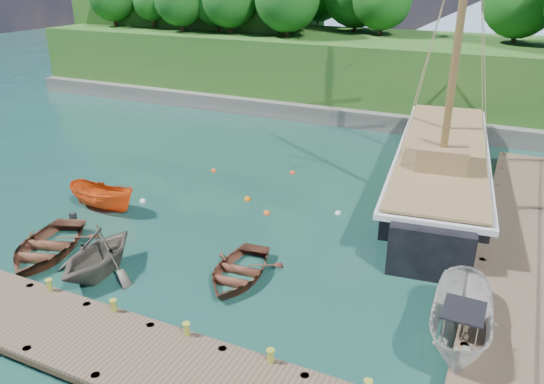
{
  "coord_description": "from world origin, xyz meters",
  "views": [
    {
      "loc": [
        10.47,
        -16.56,
        11.58
      ],
      "look_at": [
        0.86,
        3.76,
        2.0
      ],
      "focal_mm": 35.0,
      "sensor_mm": 36.0,
      "label": 1
    }
  ],
  "objects_px": {
    "rowboat_0": "(48,254)",
    "motorboat_orange": "(104,209)",
    "rowboat_1": "(100,274)",
    "rowboat_2": "(238,277)",
    "schooner": "(440,171)",
    "cabin_boat_white": "(458,346)"
  },
  "relations": [
    {
      "from": "rowboat_2",
      "to": "schooner",
      "type": "xyz_separation_m",
      "value": [
        5.76,
        12.99,
        1.07
      ]
    },
    {
      "from": "rowboat_0",
      "to": "rowboat_2",
      "type": "distance_m",
      "value": 8.69
    },
    {
      "from": "rowboat_0",
      "to": "rowboat_2",
      "type": "relative_size",
      "value": 1.17
    },
    {
      "from": "motorboat_orange",
      "to": "schooner",
      "type": "height_order",
      "value": "schooner"
    },
    {
      "from": "rowboat_0",
      "to": "rowboat_1",
      "type": "bearing_deg",
      "value": -23.85
    },
    {
      "from": "rowboat_2",
      "to": "schooner",
      "type": "bearing_deg",
      "value": 60.36
    },
    {
      "from": "motorboat_orange",
      "to": "schooner",
      "type": "relative_size",
      "value": 0.15
    },
    {
      "from": "schooner",
      "to": "rowboat_1",
      "type": "bearing_deg",
      "value": -132.71
    },
    {
      "from": "rowboat_0",
      "to": "rowboat_2",
      "type": "bearing_deg",
      "value": -6.23
    },
    {
      "from": "rowboat_2",
      "to": "cabin_boat_white",
      "type": "bearing_deg",
      "value": -9.57
    },
    {
      "from": "rowboat_1",
      "to": "rowboat_2",
      "type": "distance_m",
      "value": 5.7
    },
    {
      "from": "motorboat_orange",
      "to": "rowboat_2",
      "type": "bearing_deg",
      "value": -105.06
    },
    {
      "from": "motorboat_orange",
      "to": "cabin_boat_white",
      "type": "bearing_deg",
      "value": -99.16
    },
    {
      "from": "motorboat_orange",
      "to": "schooner",
      "type": "xyz_separation_m",
      "value": [
        15.21,
        10.19,
        1.07
      ]
    },
    {
      "from": "rowboat_2",
      "to": "cabin_boat_white",
      "type": "relative_size",
      "value": 0.8
    },
    {
      "from": "cabin_boat_white",
      "to": "schooner",
      "type": "height_order",
      "value": "schooner"
    },
    {
      "from": "cabin_boat_white",
      "to": "schooner",
      "type": "xyz_separation_m",
      "value": [
        -2.85,
        13.57,
        1.07
      ]
    },
    {
      "from": "rowboat_0",
      "to": "schooner",
      "type": "relative_size",
      "value": 0.18
    },
    {
      "from": "rowboat_0",
      "to": "motorboat_orange",
      "type": "bearing_deg",
      "value": 82.95
    },
    {
      "from": "motorboat_orange",
      "to": "cabin_boat_white",
      "type": "xyz_separation_m",
      "value": [
        18.06,
        -3.38,
        0.0
      ]
    },
    {
      "from": "schooner",
      "to": "rowboat_2",
      "type": "bearing_deg",
      "value": -120.59
    },
    {
      "from": "rowboat_0",
      "to": "rowboat_1",
      "type": "height_order",
      "value": "rowboat_1"
    }
  ]
}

